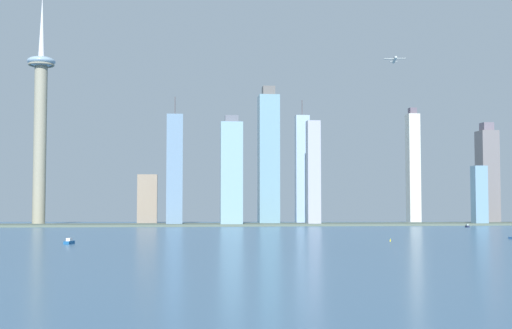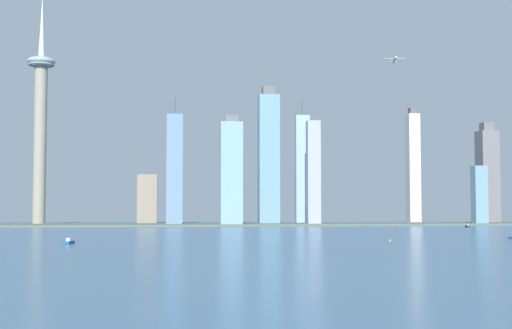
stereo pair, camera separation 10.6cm
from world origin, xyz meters
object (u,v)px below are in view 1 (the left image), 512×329
skyscraper_0 (302,169)px  skyscraper_2 (147,199)px  skyscraper_10 (488,176)px  observation_tower (40,116)px  airplane (395,60)px  skyscraper_8 (313,173)px  channel_buoy_0 (390,240)px  skyscraper_6 (269,158)px  skyscraper_11 (413,167)px  skyscraper_1 (479,195)px  skyscraper_3 (175,170)px  boat_0 (69,242)px  boat_2 (467,226)px  skyscraper_5 (231,173)px

skyscraper_0 → skyscraper_2: bearing=-175.2°
skyscraper_10 → observation_tower: bearing=-179.3°
skyscraper_10 → airplane: 205.16m
airplane → skyscraper_8: bearing=-73.7°
observation_tower → channel_buoy_0: size_ratio=124.60×
skyscraper_6 → skyscraper_11: (203.74, 32.98, -9.11)m
airplane → skyscraper_11: bearing=154.2°
skyscraper_1 → skyscraper_3: bearing=177.5°
observation_tower → channel_buoy_0: 518.61m
observation_tower → boat_0: (99.20, -379.06, -135.84)m
skyscraper_10 → skyscraper_11: 99.18m
boat_2 → airplane: size_ratio=0.26×
skyscraper_2 → skyscraper_6: bearing=-10.7°
skyscraper_5 → airplane: 259.95m
airplane → boat_2: bearing=44.1°
observation_tower → skyscraper_8: size_ratio=2.22×
observation_tower → skyscraper_10: size_ratio=2.13×
skyscraper_3 → skyscraper_5: bearing=-13.6°
skyscraper_1 → boat_0: 565.25m
skyscraper_6 → airplane: size_ratio=5.51×
skyscraper_10 → skyscraper_8: bearing=-170.5°
skyscraper_5 → skyscraper_11: 264.81m
skyscraper_3 → skyscraper_8: (172.61, -7.37, -3.56)m
skyscraper_6 → skyscraper_8: (52.65, -30.30, -20.12)m
boat_0 → skyscraper_1: bearing=-42.1°
observation_tower → skyscraper_1: (552.63, -43.48, -99.79)m
skyscraper_2 → skyscraper_5: skyscraper_5 is taller
observation_tower → skyscraper_8: 349.77m
observation_tower → skyscraper_2: (132.20, 25.79, -104.81)m
skyscraper_1 → skyscraper_8: 214.06m
observation_tower → boat_2: size_ratio=34.89×
boat_2 → skyscraper_10: bearing=-26.8°
skyscraper_10 → airplane: airplane is taller
skyscraper_3 → skyscraper_10: 421.16m
skyscraper_2 → skyscraper_5: size_ratio=0.48×
skyscraper_10 → boat_0: 626.16m
skyscraper_3 → skyscraper_8: bearing=-2.4°
skyscraper_5 → boat_2: skyscraper_5 is taller
observation_tower → skyscraper_3: (167.99, -26.69, -68.30)m
skyscraper_5 → boat_0: bearing=-112.4°
skyscraper_1 → skyscraper_10: 67.60m
skyscraper_2 → skyscraper_1: bearing=-9.4°
skyscraper_2 → channel_buoy_0: 448.04m
skyscraper_5 → skyscraper_8: skyscraper_5 is taller
skyscraper_0 → airplane: airplane is taller
skyscraper_8 → skyscraper_1: bearing=-2.5°
observation_tower → skyscraper_6: size_ratio=1.63×
skyscraper_1 → skyscraper_11: (-60.94, 72.70, 38.93)m
skyscraper_2 → skyscraper_11: bearing=0.5°
skyscraper_1 → skyscraper_5: bearing=180.0°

